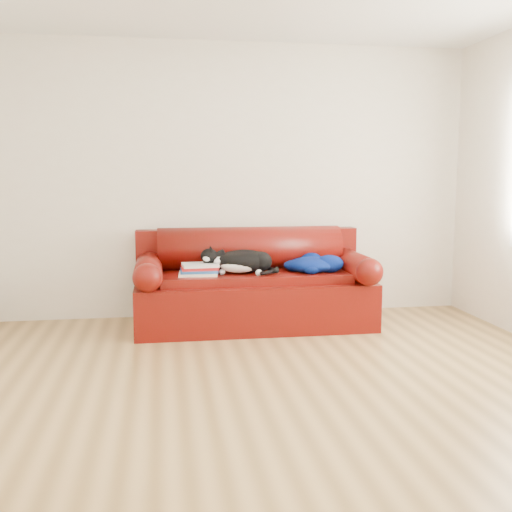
{
  "coord_description": "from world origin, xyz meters",
  "views": [
    {
      "loc": [
        -0.73,
        -3.75,
        1.36
      ],
      "look_at": [
        0.07,
        1.35,
        0.66
      ],
      "focal_mm": 42.0,
      "sensor_mm": 36.0,
      "label": 1
    }
  ],
  "objects_px": {
    "book_stack": "(199,269)",
    "cat": "(242,262)",
    "sofa_base": "(254,300)",
    "blanket": "(313,264)"
  },
  "relations": [
    {
      "from": "book_stack",
      "to": "cat",
      "type": "relative_size",
      "value": 0.49
    },
    {
      "from": "sofa_base",
      "to": "cat",
      "type": "bearing_deg",
      "value": -141.4
    },
    {
      "from": "blanket",
      "to": "book_stack",
      "type": "bearing_deg",
      "value": -177.98
    },
    {
      "from": "book_stack",
      "to": "blanket",
      "type": "xyz_separation_m",
      "value": [
        1.02,
        0.04,
        0.02
      ]
    },
    {
      "from": "cat",
      "to": "book_stack",
      "type": "bearing_deg",
      "value": -164.9
    },
    {
      "from": "book_stack",
      "to": "cat",
      "type": "height_order",
      "value": "cat"
    },
    {
      "from": "sofa_base",
      "to": "book_stack",
      "type": "xyz_separation_m",
      "value": [
        -0.49,
        -0.12,
        0.31
      ]
    },
    {
      "from": "sofa_base",
      "to": "blanket",
      "type": "xyz_separation_m",
      "value": [
        0.53,
        -0.08,
        0.33
      ]
    },
    {
      "from": "book_stack",
      "to": "cat",
      "type": "bearing_deg",
      "value": 4.02
    },
    {
      "from": "book_stack",
      "to": "blanket",
      "type": "bearing_deg",
      "value": 2.02
    }
  ]
}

